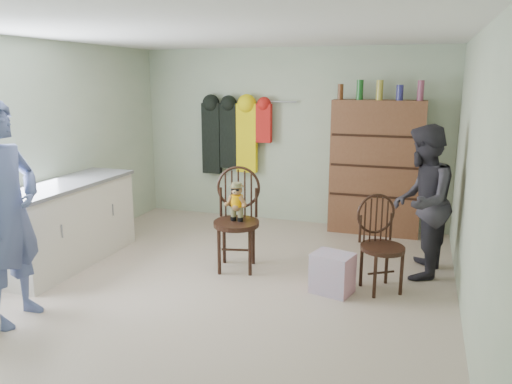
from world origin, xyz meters
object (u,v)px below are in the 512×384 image
(counter, at_px, (67,223))
(chair_far, at_px, (380,240))
(chair_front, at_px, (237,212))
(dresser, at_px, (376,167))

(counter, distance_m, chair_far, 3.46)
(counter, xyz_separation_m, chair_front, (1.89, 0.48, 0.17))
(chair_front, bearing_deg, chair_far, -16.62)
(counter, bearing_deg, dresser, 35.69)
(chair_front, xyz_separation_m, dresser, (1.31, 1.82, 0.27))
(counter, bearing_deg, chair_front, 14.21)
(chair_front, distance_m, dresser, 2.26)
(chair_front, relative_size, dresser, 0.55)
(chair_front, relative_size, chair_far, 1.18)
(counter, height_order, dresser, dresser)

